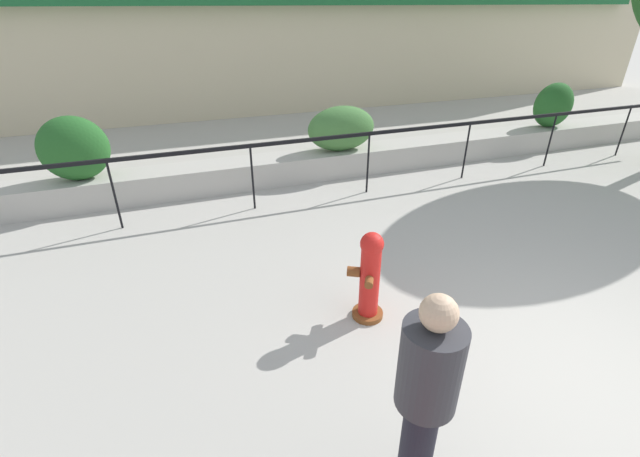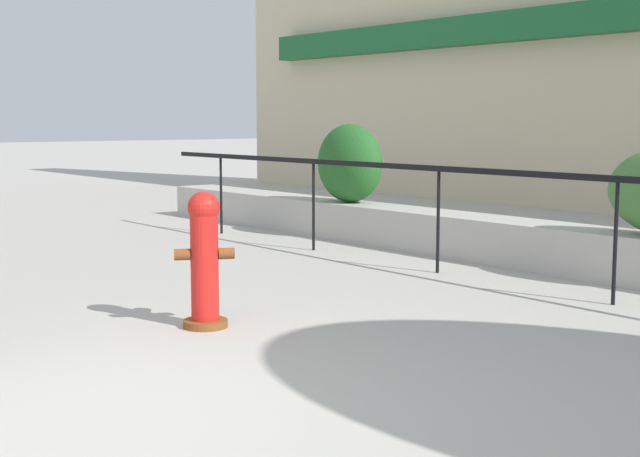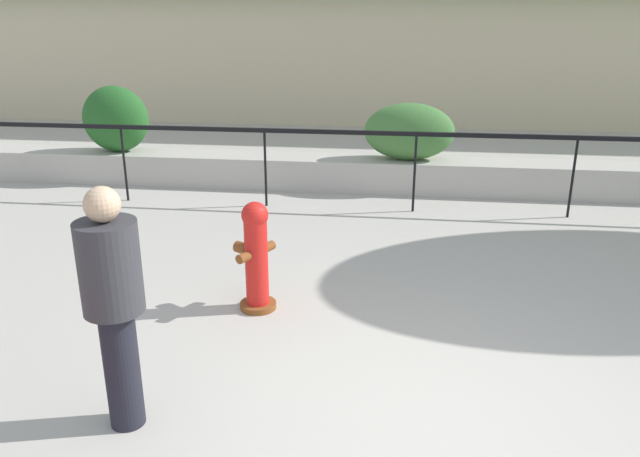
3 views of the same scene
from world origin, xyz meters
name	(u,v)px [view 1 (image 1 of 3)]	position (x,y,z in m)	size (l,w,h in m)	color
ground_plane	(589,385)	(0.00, 0.00, 0.00)	(120.00, 120.00, 0.00)	#B2ADA3
planter_wall_low	(344,161)	(0.00, 6.00, 0.25)	(18.00, 0.70, 0.50)	#B7B2A8
fence_railing_segment	(369,139)	(0.00, 4.90, 1.02)	(15.00, 0.05, 1.15)	black
hedge_bush_0	(74,149)	(-4.87, 6.00, 1.04)	(1.10, 0.70, 1.08)	#235B23
hedge_bush_1	(341,128)	(-0.08, 6.00, 0.94)	(1.40, 0.70, 0.89)	#427538
hedge_bush_2	(553,105)	(5.35, 6.00, 1.01)	(1.04, 0.62, 1.03)	#235B23
fire_hydrant	(369,276)	(-1.54, 1.62, 0.55)	(0.49, 0.48, 1.08)	brown
pedestrian	(426,390)	(-2.06, -0.24, 0.99)	(0.48, 0.48, 1.73)	black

